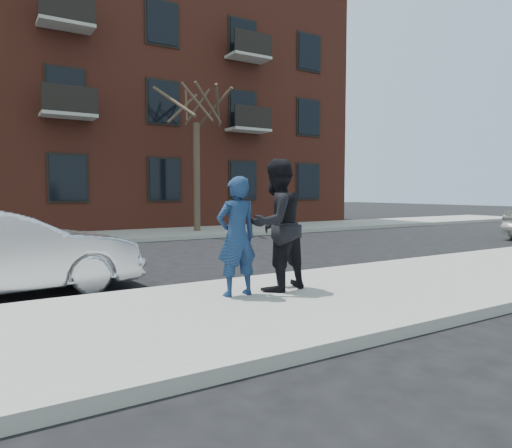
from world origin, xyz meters
TOP-DOWN VIEW (x-y plane):
  - ground at (0.00, 0.00)m, footprint 100.00×100.00m
  - near_sidewalk at (0.00, -0.25)m, footprint 50.00×3.50m
  - near_curb at (0.00, 1.55)m, footprint 50.00×0.10m
  - far_sidewalk at (0.00, 11.25)m, footprint 50.00×3.50m
  - far_curb at (0.00, 9.45)m, footprint 50.00×0.10m
  - apartment_building at (2.00, 18.00)m, footprint 24.30×10.30m
  - street_tree at (4.50, 11.00)m, footprint 3.60×3.60m
  - man_hoodie at (0.40, 0.35)m, footprint 0.64×0.50m
  - man_peacoat at (1.12, 0.38)m, footprint 1.13×0.96m

SIDE VIEW (x-z plane):
  - ground at x=0.00m, z-range 0.00..0.00m
  - near_sidewalk at x=0.00m, z-range 0.00..0.15m
  - near_curb at x=0.00m, z-range 0.00..0.15m
  - far_sidewalk at x=0.00m, z-range 0.00..0.15m
  - far_curb at x=0.00m, z-range 0.00..0.15m
  - man_hoodie at x=0.40m, z-range 0.15..1.91m
  - man_peacoat at x=1.12m, z-range 0.15..2.19m
  - street_tree at x=4.50m, z-range 2.12..8.92m
  - apartment_building at x=2.00m, z-range 0.01..12.31m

